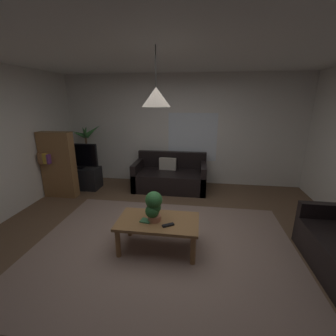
% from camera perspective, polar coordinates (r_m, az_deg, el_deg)
% --- Properties ---
extents(floor, '(5.71, 5.15, 0.02)m').
position_cam_1_polar(floor, '(3.58, -0.72, -17.91)').
color(floor, brown).
rests_on(floor, ground).
extents(rug, '(3.71, 2.83, 0.01)m').
position_cam_1_polar(rug, '(3.41, -1.26, -19.62)').
color(rug, gray).
rests_on(rug, ground).
extents(wall_back, '(5.83, 0.06, 2.61)m').
position_cam_1_polar(wall_back, '(5.57, 3.41, 9.38)').
color(wall_back, silver).
rests_on(wall_back, ground).
extents(ceiling, '(5.71, 5.15, 0.02)m').
position_cam_1_polar(ceiling, '(2.99, -0.92, 28.16)').
color(ceiling, white).
extents(window_pane, '(1.16, 0.01, 1.14)m').
position_cam_1_polar(window_pane, '(5.55, 6.15, 7.71)').
color(window_pane, white).
extents(couch_under_window, '(1.65, 0.86, 0.82)m').
position_cam_1_polar(couch_under_window, '(5.33, 0.55, -2.37)').
color(couch_under_window, black).
rests_on(couch_under_window, ground).
extents(coffee_table, '(1.11, 0.63, 0.44)m').
position_cam_1_polar(coffee_table, '(3.23, -2.52, -14.04)').
color(coffee_table, olive).
rests_on(coffee_table, ground).
extents(book_on_table_0, '(0.16, 0.14, 0.02)m').
position_cam_1_polar(book_on_table_0, '(3.17, -5.59, -13.04)').
color(book_on_table_0, '#387247').
rests_on(book_on_table_0, coffee_table).
extents(remote_on_table_0, '(0.16, 0.13, 0.02)m').
position_cam_1_polar(remote_on_table_0, '(3.06, 0.03, -14.16)').
color(remote_on_table_0, black).
rests_on(remote_on_table_0, coffee_table).
extents(potted_plant_on_table, '(0.23, 0.23, 0.42)m').
position_cam_1_polar(potted_plant_on_table, '(3.09, -3.64, -9.49)').
color(potted_plant_on_table, '#B77051').
rests_on(potted_plant_on_table, coffee_table).
extents(tv_stand, '(0.90, 0.44, 0.50)m').
position_cam_1_polar(tv_stand, '(5.76, -21.06, -2.29)').
color(tv_stand, black).
rests_on(tv_stand, ground).
extents(tv, '(0.93, 0.16, 0.57)m').
position_cam_1_polar(tv, '(5.59, -21.75, 2.93)').
color(tv, black).
rests_on(tv, tv_stand).
extents(potted_palm_corner, '(0.75, 0.73, 1.48)m').
position_cam_1_polar(potted_palm_corner, '(6.03, -19.47, 2.62)').
color(potted_palm_corner, beige).
rests_on(potted_palm_corner, ground).
extents(bookshelf_corner, '(0.70, 0.31, 1.40)m').
position_cam_1_polar(bookshelf_corner, '(5.31, -25.93, 0.71)').
color(bookshelf_corner, olive).
rests_on(bookshelf_corner, ground).
extents(pendant_lamp, '(0.34, 0.34, 0.66)m').
position_cam_1_polar(pendant_lamp, '(2.77, -2.99, 17.42)').
color(pendant_lamp, black).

